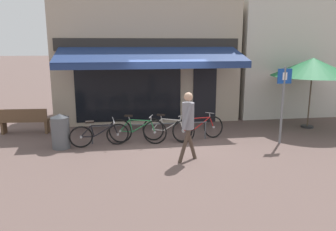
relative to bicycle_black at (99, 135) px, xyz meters
The scene contains 13 objects.
ground_plane 2.23m from the bicycle_black, ahead, with size 160.00×160.00×0.00m, color brown.
shop_front 4.83m from the bicycle_black, 66.43° to the left, with size 7.05×4.83×4.67m.
neighbour_building 10.43m from the bicycle_black, 26.54° to the left, with size 7.32×4.00×4.82m.
bike_rack_rail 1.57m from the bicycle_black, 11.45° to the left, with size 3.65×0.04×0.57m.
bicycle_black is the anchor object (origin of this frame).
bicycle_green 1.14m from the bicycle_black, ahead, with size 1.76×0.64×0.88m.
bicycle_silver 2.10m from the bicycle_black, ahead, with size 1.60×0.82×0.87m.
bicycle_red 3.08m from the bicycle_black, ahead, with size 1.79×0.71×0.86m.
pedestrian_adult 2.91m from the bicycle_black, 34.09° to the right, with size 0.58×0.56×1.81m.
litter_bin 1.11m from the bicycle_black, behind, with size 0.52×0.52×1.02m.
parking_sign 5.57m from the bicycle_black, ahead, with size 0.44×0.07×2.34m.
cafe_parasol 7.70m from the bicycle_black, ahead, with size 2.86×2.86×2.51m.
park_bench 3.19m from the bicycle_black, 143.98° to the left, with size 1.63×0.57×0.87m.
Camera 1 is at (-1.64, -9.51, 2.99)m, focal length 35.00 mm.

